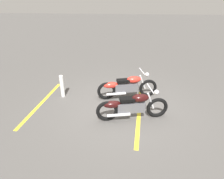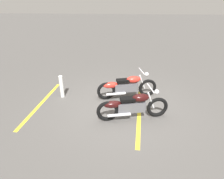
{
  "view_description": "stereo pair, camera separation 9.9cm",
  "coord_description": "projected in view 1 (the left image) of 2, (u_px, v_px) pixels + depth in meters",
  "views": [
    {
      "loc": [
        -0.06,
        5.81,
        3.58
      ],
      "look_at": [
        0.4,
        0.0,
        0.65
      ],
      "focal_mm": 31.65,
      "sensor_mm": 36.0,
      "label": 1
    },
    {
      "loc": [
        0.04,
        5.82,
        3.58
      ],
      "look_at": [
        0.4,
        0.0,
        0.65
      ],
      "focal_mm": 31.65,
      "sensor_mm": 36.0,
      "label": 2
    }
  ],
  "objects": [
    {
      "name": "parking_stripe_near",
      "position": [
        139.0,
        115.0,
        6.34
      ],
      "size": [
        0.39,
        3.2,
        0.01
      ],
      "primitive_type": "cube",
      "rotation": [
        0.0,
        0.0,
        1.49
      ],
      "color": "yellow",
      "rests_on": "ground"
    },
    {
      "name": "ground_plane",
      "position": [
        124.0,
        107.0,
        6.79
      ],
      "size": [
        60.0,
        60.0,
        0.0
      ],
      "primitive_type": "plane",
      "color": "#514F4C"
    },
    {
      "name": "motorcycle_bright_foreground",
      "position": [
        126.0,
        86.0,
        7.16
      ],
      "size": [
        2.19,
        0.79,
        1.04
      ],
      "rotation": [
        0.0,
        0.0,
        3.38
      ],
      "color": "black",
      "rests_on": "ground"
    },
    {
      "name": "parking_stripe_mid",
      "position": [
        42.0,
        103.0,
        7.02
      ],
      "size": [
        0.39,
        3.2,
        0.01
      ],
      "primitive_type": "cube",
      "rotation": [
        0.0,
        0.0,
        1.49
      ],
      "color": "yellow",
      "rests_on": "ground"
    },
    {
      "name": "bollard_post",
      "position": [
        62.0,
        86.0,
        7.28
      ],
      "size": [
        0.14,
        0.14,
        0.84
      ],
      "primitive_type": "cylinder",
      "color": "white",
      "rests_on": "ground"
    },
    {
      "name": "motorcycle_dark_foreground",
      "position": [
        131.0,
        106.0,
        5.95
      ],
      "size": [
        2.21,
        0.75,
        1.04
      ],
      "rotation": [
        0.0,
        0.0,
        3.35
      ],
      "color": "black",
      "rests_on": "ground"
    }
  ]
}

